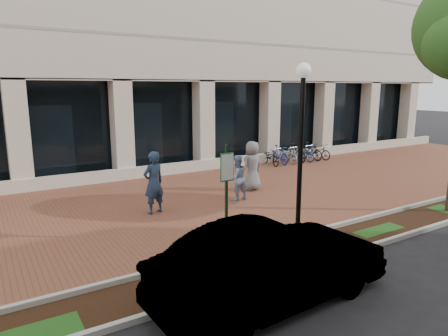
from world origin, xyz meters
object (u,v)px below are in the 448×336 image
pedestrian_mid (237,178)px  bollard (299,153)px  pedestrian_right (252,166)px  bike_rack_cluster (295,153)px  locked_bicycle (235,246)px  sedan_near_curb (273,264)px  pedestrian_left (154,183)px  parking_sign (227,190)px  lamppost (301,145)px

pedestrian_mid → bollard: pedestrian_mid is taller
pedestrian_right → bike_rack_cluster: size_ratio=0.46×
pedestrian_right → locked_bicycle: bearing=41.6°
bike_rack_cluster → sedan_near_curb: (-9.95, -10.54, 0.30)m
pedestrian_left → bollard: pedestrian_left is taller
parking_sign → locked_bicycle: parking_sign is taller
locked_bicycle → bollard: locked_bicycle is taller
parking_sign → bike_rack_cluster: size_ratio=0.65×
lamppost → parking_sign: bearing=-176.4°
parking_sign → pedestrian_right: parking_sign is taller
parking_sign → bollard: 13.41m
locked_bicycle → sedan_near_curb: (-0.20, -1.56, 0.26)m
sedan_near_curb → pedestrian_left: bearing=-5.0°
bollard → sedan_near_curb: size_ratio=0.20×
pedestrian_mid → parking_sign: bearing=54.2°
lamppost → pedestrian_left: bearing=117.7°
sedan_near_curb → pedestrian_right: bearing=-36.3°
locked_bicycle → pedestrian_left: bearing=0.4°
pedestrian_right → bollard: 6.86m
lamppost → bollard: bearing=47.5°
lamppost → pedestrian_left: size_ratio=2.26×
locked_bicycle → bollard: (10.07, 9.01, -0.03)m
pedestrian_mid → bike_rack_cluster: 8.09m
pedestrian_left → sedan_near_curb: size_ratio=0.43×
pedestrian_left → lamppost: bearing=102.9°
locked_bicycle → parking_sign: bearing=8.0°
pedestrian_left → pedestrian_mid: pedestrian_left is taller
parking_sign → bollard: (10.11, 8.73, -1.22)m
pedestrian_left → pedestrian_right: bearing=175.1°
parking_sign → lamppost: bearing=1.9°
pedestrian_mid → bollard: bearing=-147.0°
parking_sign → pedestrian_left: 4.36m
pedestrian_mid → sedan_near_curb: pedestrian_mid is taller
lamppost → pedestrian_right: lamppost is taller
bollard → locked_bicycle: bearing=-138.2°
lamppost → sedan_near_curb: lamppost is taller
lamppost → pedestrian_mid: 4.50m
pedestrian_left → bike_rack_cluster: size_ratio=0.48×
locked_bicycle → bollard: size_ratio=2.06×
locked_bicycle → pedestrian_right: 6.86m
parking_sign → pedestrian_left: bearing=87.8°
lamppost → pedestrian_mid: lamppost is taller
bike_rack_cluster → sedan_near_curb: bearing=-130.1°
locked_bicycle → pedestrian_left: size_ratio=0.97×
bollard → lamppost: bearing=-132.5°
pedestrian_left → locked_bicycle: bearing=75.2°
pedestrian_left → pedestrian_mid: (3.03, -0.10, -0.19)m
parking_sign → pedestrian_mid: parking_sign is taller
pedestrian_right → sedan_near_curb: bearing=47.4°
pedestrian_left → bike_rack_cluster: (9.75, 4.40, -0.53)m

